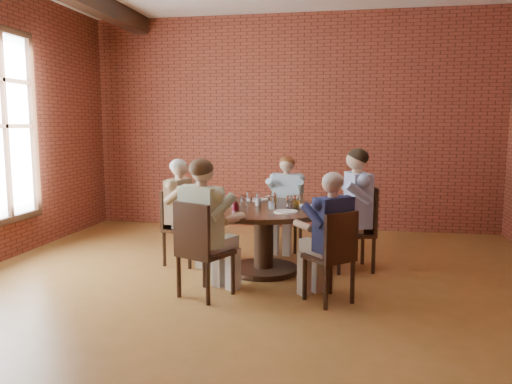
% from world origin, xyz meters
% --- Properties ---
extents(floor, '(7.00, 7.00, 0.00)m').
position_xyz_m(floor, '(0.00, 0.00, 0.00)').
color(floor, '#93602D').
rests_on(floor, ground).
extents(wall_back, '(7.00, 0.00, 7.00)m').
position_xyz_m(wall_back, '(0.00, 3.50, 1.70)').
color(wall_back, brown).
rests_on(wall_back, ground).
extents(dining_table, '(1.55, 1.55, 0.75)m').
position_xyz_m(dining_table, '(-0.01, 0.94, 0.53)').
color(dining_table, '#321E10').
rests_on(dining_table, floor).
extents(chair_a, '(0.56, 0.56, 0.97)m').
position_xyz_m(chair_a, '(1.06, 1.25, 0.52)').
color(chair_a, '#321E10').
rests_on(chair_a, floor).
extents(diner_a, '(0.82, 0.73, 1.40)m').
position_xyz_m(diner_a, '(0.97, 1.22, 0.70)').
color(diner_a, '#394F95').
rests_on(diner_a, floor).
extents(chair_b, '(0.43, 0.43, 0.89)m').
position_xyz_m(chair_b, '(0.12, 2.07, 0.49)').
color(chair_b, '#321E10').
rests_on(chair_b, floor).
extents(diner_b, '(0.55, 0.64, 1.25)m').
position_xyz_m(diner_b, '(0.12, 2.00, 0.63)').
color(diner_b, '#95B0BE').
rests_on(diner_b, floor).
extents(chair_c, '(0.45, 0.45, 0.90)m').
position_xyz_m(chair_c, '(-1.09, 1.11, 0.49)').
color(chair_c, '#321E10').
rests_on(chair_c, floor).
extents(diner_c, '(0.66, 0.57, 1.26)m').
position_xyz_m(diner_c, '(-1.02, 1.10, 0.63)').
color(diner_c, brown).
rests_on(diner_c, floor).
extents(chair_d, '(0.57, 0.57, 0.94)m').
position_xyz_m(chair_d, '(-0.47, -0.03, 0.51)').
color(chair_d, '#321E10').
rests_on(chair_d, floor).
extents(diner_d, '(0.76, 0.82, 1.34)m').
position_xyz_m(diner_d, '(-0.43, 0.05, 0.67)').
color(diner_d, '#B8AB91').
rests_on(diner_d, floor).
extents(chair_e, '(0.53, 0.53, 0.88)m').
position_xyz_m(chair_e, '(0.80, 0.05, 0.48)').
color(chair_e, '#321E10').
rests_on(chair_e, floor).
extents(diner_e, '(0.73, 0.74, 1.23)m').
position_xyz_m(diner_e, '(0.75, 0.10, 0.62)').
color(diner_e, '#1A224B').
rests_on(diner_e, floor).
extents(plate_a, '(0.26, 0.26, 0.01)m').
position_xyz_m(plate_a, '(0.44, 1.03, 0.76)').
color(plate_a, white).
rests_on(plate_a, dining_table).
extents(plate_b, '(0.26, 0.26, 0.01)m').
position_xyz_m(plate_b, '(-0.17, 1.43, 0.76)').
color(plate_b, white).
rests_on(plate_b, dining_table).
extents(plate_c, '(0.26, 0.26, 0.01)m').
position_xyz_m(plate_c, '(-0.49, 0.97, 0.76)').
color(plate_c, white).
rests_on(plate_c, dining_table).
extents(plate_d, '(0.26, 0.26, 0.01)m').
position_xyz_m(plate_d, '(0.28, 0.64, 0.76)').
color(plate_d, white).
rests_on(plate_d, dining_table).
extents(glass_a, '(0.07, 0.07, 0.14)m').
position_xyz_m(glass_a, '(0.28, 0.90, 0.82)').
color(glass_a, white).
rests_on(glass_a, dining_table).
extents(glass_b, '(0.07, 0.07, 0.14)m').
position_xyz_m(glass_b, '(0.07, 1.09, 0.82)').
color(glass_b, white).
rests_on(glass_b, dining_table).
extents(glass_c, '(0.07, 0.07, 0.14)m').
position_xyz_m(glass_c, '(-0.22, 1.16, 0.82)').
color(glass_c, white).
rests_on(glass_c, dining_table).
extents(glass_d, '(0.07, 0.07, 0.14)m').
position_xyz_m(glass_d, '(-0.09, 1.03, 0.82)').
color(glass_d, white).
rests_on(glass_d, dining_table).
extents(glass_e, '(0.07, 0.07, 0.14)m').
position_xyz_m(glass_e, '(-0.23, 0.84, 0.82)').
color(glass_e, white).
rests_on(glass_e, dining_table).
extents(glass_f, '(0.07, 0.07, 0.14)m').
position_xyz_m(glass_f, '(-0.28, 0.66, 0.82)').
color(glass_f, white).
rests_on(glass_f, dining_table).
extents(glass_g, '(0.07, 0.07, 0.14)m').
position_xyz_m(glass_g, '(0.10, 0.80, 0.82)').
color(glass_g, white).
rests_on(glass_g, dining_table).
extents(glass_h, '(0.07, 0.07, 0.14)m').
position_xyz_m(glass_h, '(0.36, 0.94, 0.82)').
color(glass_h, white).
rests_on(glass_h, dining_table).
extents(smartphone, '(0.08, 0.14, 0.01)m').
position_xyz_m(smartphone, '(0.27, 0.59, 0.75)').
color(smartphone, black).
rests_on(smartphone, dining_table).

